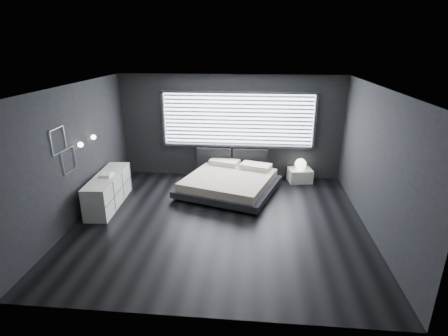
{
  "coord_description": "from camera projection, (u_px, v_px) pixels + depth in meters",
  "views": [
    {
      "loc": [
        0.69,
        -6.53,
        3.58
      ],
      "look_at": [
        0.0,
        0.85,
        0.9
      ],
      "focal_mm": 28.0,
      "sensor_mm": 36.0,
      "label": 1
    }
  ],
  "objects": [
    {
      "name": "book_stack",
      "position": [
        106.0,
        175.0,
        7.86
      ],
      "size": [
        0.25,
        0.33,
        0.07
      ],
      "color": "white",
      "rests_on": "dresser"
    },
    {
      "name": "bed",
      "position": [
        230.0,
        182.0,
        8.78
      ],
      "size": [
        2.72,
        2.65,
        0.57
      ],
      "color": "black",
      "rests_on": "ground"
    },
    {
      "name": "room",
      "position": [
        220.0,
        159.0,
        6.91
      ],
      "size": [
        6.04,
        6.0,
        2.8
      ],
      "color": "black",
      "rests_on": "ground"
    },
    {
      "name": "wall_art_upper",
      "position": [
        58.0,
        140.0,
        6.5
      ],
      "size": [
        0.01,
        0.48,
        0.48
      ],
      "color": "#47474C",
      "rests_on": "ground"
    },
    {
      "name": "nightstand",
      "position": [
        300.0,
        175.0,
        9.47
      ],
      "size": [
        0.68,
        0.6,
        0.35
      ],
      "primitive_type": "cube",
      "rotation": [
        0.0,
        0.0,
        0.17
      ],
      "color": "white",
      "rests_on": "ground"
    },
    {
      "name": "headboard",
      "position": [
        232.0,
        157.0,
        9.66
      ],
      "size": [
        1.96,
        0.16,
        0.52
      ],
      "color": "black",
      "rests_on": "ground"
    },
    {
      "name": "orb_lamp",
      "position": [
        301.0,
        164.0,
        9.33
      ],
      "size": [
        0.3,
        0.3,
        0.3
      ],
      "primitive_type": "sphere",
      "color": "white",
      "rests_on": "nightstand"
    },
    {
      "name": "sconce_far",
      "position": [
        93.0,
        137.0,
        7.7
      ],
      "size": [
        0.18,
        0.11,
        0.11
      ],
      "color": "silver",
      "rests_on": "ground"
    },
    {
      "name": "sconce_near",
      "position": [
        80.0,
        145.0,
        7.14
      ],
      "size": [
        0.18,
        0.11,
        0.11
      ],
      "color": "silver",
      "rests_on": "ground"
    },
    {
      "name": "wall_art_lower",
      "position": [
        69.0,
        160.0,
        6.9
      ],
      "size": [
        0.01,
        0.48,
        0.48
      ],
      "color": "#47474C",
      "rests_on": "ground"
    },
    {
      "name": "dresser",
      "position": [
        109.0,
        190.0,
        8.03
      ],
      "size": [
        0.62,
        1.86,
        0.73
      ],
      "color": "white",
      "rests_on": "ground"
    },
    {
      "name": "window",
      "position": [
        238.0,
        120.0,
        9.35
      ],
      "size": [
        4.14,
        0.09,
        1.52
      ],
      "color": "white",
      "rests_on": "ground"
    }
  ]
}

